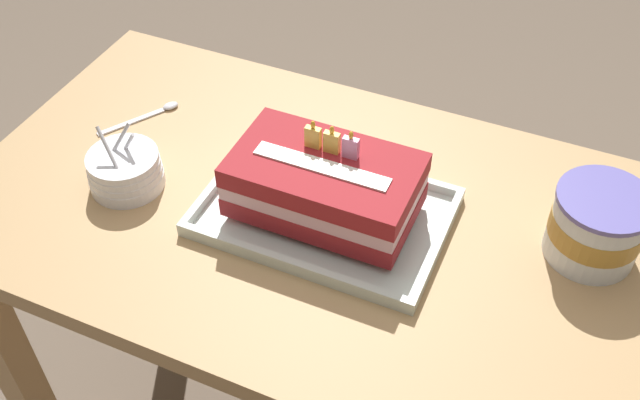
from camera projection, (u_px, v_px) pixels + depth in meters
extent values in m
cube|color=tan|center=(316.00, 218.00, 1.20)|extent=(1.15, 0.66, 0.04)
cube|color=tan|center=(18.00, 372.00, 1.44)|extent=(0.06, 0.06, 0.74)
cube|color=tan|center=(167.00, 195.00, 1.79)|extent=(0.06, 0.06, 0.74)
cube|color=tan|center=(604.00, 338.00, 1.49)|extent=(0.06, 0.06, 0.74)
cube|color=silver|center=(324.00, 215.00, 1.17)|extent=(0.38, 0.25, 0.01)
cube|color=silver|center=(291.00, 264.00, 1.08)|extent=(0.38, 0.01, 0.02)
cube|color=silver|center=(354.00, 162.00, 1.24)|extent=(0.38, 0.01, 0.02)
cube|color=silver|center=(221.00, 177.00, 1.21)|extent=(0.01, 0.23, 0.02)
cube|color=silver|center=(438.00, 245.00, 1.11)|extent=(0.01, 0.23, 0.02)
cube|color=maroon|center=(325.00, 198.00, 1.14)|extent=(0.28, 0.16, 0.03)
cube|color=beige|center=(325.00, 185.00, 1.12)|extent=(0.28, 0.16, 0.02)
cube|color=maroon|center=(325.00, 170.00, 1.10)|extent=(0.28, 0.16, 0.03)
cube|color=white|center=(321.00, 166.00, 1.08)|extent=(0.21, 0.03, 0.00)
cube|color=#EFC64C|center=(313.00, 137.00, 1.10)|extent=(0.02, 0.01, 0.03)
ellipsoid|color=yellow|center=(313.00, 125.00, 1.09)|extent=(0.01, 0.01, 0.01)
cube|color=#EFC64C|center=(332.00, 142.00, 1.09)|extent=(0.02, 0.01, 0.03)
ellipsoid|color=yellow|center=(332.00, 130.00, 1.08)|extent=(0.01, 0.01, 0.01)
cube|color=#E099C6|center=(351.00, 148.00, 1.09)|extent=(0.02, 0.01, 0.03)
ellipsoid|color=yellow|center=(351.00, 135.00, 1.07)|extent=(0.01, 0.01, 0.01)
cylinder|color=white|center=(127.00, 179.00, 1.22)|extent=(0.12, 0.12, 0.02)
cylinder|color=white|center=(126.00, 173.00, 1.21)|extent=(0.12, 0.12, 0.02)
cylinder|color=white|center=(124.00, 167.00, 1.20)|extent=(0.12, 0.12, 0.02)
cylinder|color=white|center=(123.00, 161.00, 1.19)|extent=(0.12, 0.12, 0.02)
cylinder|color=silver|center=(108.00, 150.00, 1.16)|extent=(0.06, 0.04, 0.06)
cylinder|color=silver|center=(119.00, 141.00, 1.18)|extent=(0.04, 0.04, 0.07)
cylinder|color=silver|center=(128.00, 145.00, 1.19)|extent=(0.04, 0.01, 0.06)
cylinder|color=white|center=(596.00, 228.00, 1.08)|extent=(0.13, 0.13, 0.11)
cylinder|color=#B78938|center=(597.00, 225.00, 1.08)|extent=(0.13, 0.13, 0.04)
cylinder|color=#625CAE|center=(606.00, 200.00, 1.04)|extent=(0.14, 0.14, 0.01)
ellipsoid|color=silver|center=(170.00, 106.00, 1.37)|extent=(0.03, 0.03, 0.01)
cube|color=silver|center=(131.00, 122.00, 1.34)|extent=(0.08, 0.11, 0.00)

